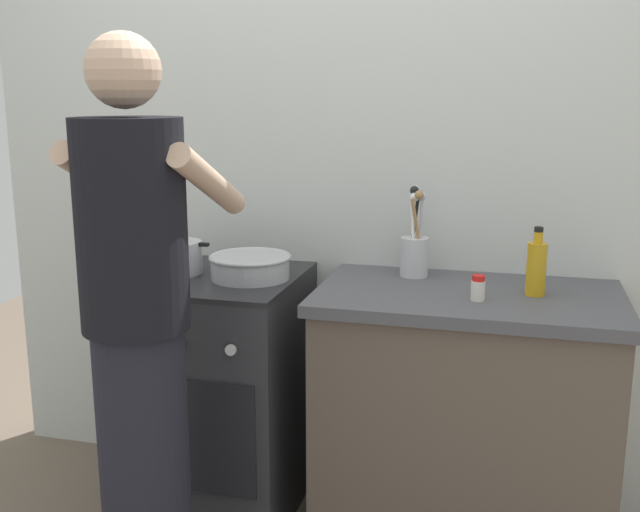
{
  "coord_description": "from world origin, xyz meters",
  "views": [
    {
      "loc": [
        0.68,
        -2.25,
        1.54
      ],
      "look_at": [
        0.05,
        0.12,
        1.0
      ],
      "focal_mm": 41.51,
      "sensor_mm": 36.0,
      "label": 1
    }
  ],
  "objects": [
    {
      "name": "back_wall",
      "position": [
        0.2,
        0.5,
        1.25
      ],
      "size": [
        3.2,
        0.1,
        2.5
      ],
      "color": "silver",
      "rests_on": "ground"
    },
    {
      "name": "countertop",
      "position": [
        0.55,
        0.15,
        0.45
      ],
      "size": [
        1.0,
        0.6,
        0.9
      ],
      "color": "brown",
      "rests_on": "ground"
    },
    {
      "name": "stove_range",
      "position": [
        -0.35,
        0.15,
        0.45
      ],
      "size": [
        0.6,
        0.62,
        0.9
      ],
      "color": "#2D2D33",
      "rests_on": "ground"
    },
    {
      "name": "pot",
      "position": [
        -0.49,
        0.14,
        0.96
      ],
      "size": [
        0.24,
        0.18,
        0.12
      ],
      "color": "#B2B2B7",
      "rests_on": "stove_range"
    },
    {
      "name": "mixing_bowl",
      "position": [
        -0.21,
        0.14,
        0.95
      ],
      "size": [
        0.29,
        0.29,
        0.09
      ],
      "color": "#B7B7BC",
      "rests_on": "stove_range"
    },
    {
      "name": "utensil_crock",
      "position": [
        0.34,
        0.32,
        1.0
      ],
      "size": [
        0.1,
        0.1,
        0.32
      ],
      "color": "silver",
      "rests_on": "countertop"
    },
    {
      "name": "spice_bottle",
      "position": [
        0.58,
        0.06,
        0.94
      ],
      "size": [
        0.04,
        0.04,
        0.08
      ],
      "color": "silver",
      "rests_on": "countertop"
    },
    {
      "name": "oil_bottle",
      "position": [
        0.76,
        0.17,
        0.99
      ],
      "size": [
        0.06,
        0.06,
        0.22
      ],
      "color": "gold",
      "rests_on": "countertop"
    },
    {
      "name": "person",
      "position": [
        -0.32,
        -0.47,
        0.86
      ],
      "size": [
        0.41,
        0.5,
        1.7
      ],
      "color": "black",
      "rests_on": "ground"
    }
  ]
}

